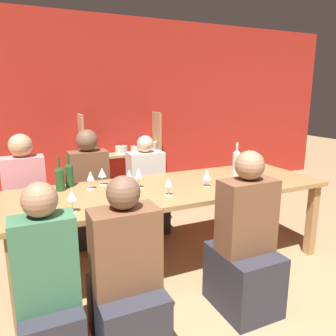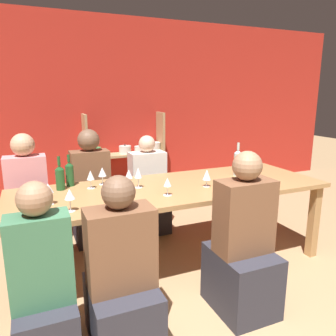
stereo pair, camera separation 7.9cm
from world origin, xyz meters
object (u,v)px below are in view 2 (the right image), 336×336
dining_table (172,194)px  person_far_a (92,200)px  wine_bottle_dark (60,177)px  wine_glass_empty_a (167,183)px  person_far_c (29,209)px  cell_phone (250,174)px  wine_glass_red_c (70,195)px  wine_glass_white_b (207,175)px  person_near_a (44,300)px  wine_glass_empty_c (102,172)px  wine_bottle_amber (238,162)px  wine_glass_red_b (138,173)px  wine_bottle_green (70,173)px  person_near_b (122,285)px  person_far_b (148,196)px  wine_glass_red_a (90,176)px  shelf_unit (127,169)px  person_near_c (242,254)px  wine_glass_empty_b (129,174)px  wine_glass_white_a (48,189)px

dining_table → person_far_a: 1.05m
wine_bottle_dark → wine_glass_empty_a: 0.95m
person_far_a → person_far_c: (-0.63, -0.03, -0.00)m
wine_bottle_dark → cell_phone: 1.88m
wine_bottle_dark → wine_glass_red_c: (0.01, -0.58, 0.01)m
wine_glass_white_b → person_near_a: bearing=-155.4°
wine_bottle_dark → wine_glass_empty_c: (0.37, 0.02, 0.00)m
wine_bottle_amber → wine_bottle_dark: bearing=173.9°
wine_glass_red_c → cell_phone: bearing=11.2°
wine_glass_red_b → wine_glass_empty_c: 0.36m
wine_bottle_green → wine_glass_white_b: size_ratio=1.82×
person_near_b → person_far_b: 1.81m
wine_bottle_green → person_near_b: person_near_b is taller
wine_glass_red_a → wine_glass_white_b: 1.04m
shelf_unit → person_near_c: shelf_unit is taller
wine_glass_red_a → wine_glass_red_c: size_ratio=0.98×
wine_bottle_green → wine_glass_empty_b: bearing=-28.9°
wine_glass_red_c → person_far_a: size_ratio=0.14×
wine_glass_white_b → cell_phone: size_ratio=0.98×
wine_glass_empty_c → cell_phone: wine_glass_empty_c is taller
wine_glass_white_b → wine_glass_empty_b: size_ratio=0.96×
wine_glass_white_a → wine_glass_white_b: (1.34, -0.05, -0.02)m
wine_glass_white_a → wine_glass_empty_c: 0.63m
wine_bottle_green → wine_bottle_amber: 1.65m
person_far_a → person_far_c: person_far_a is taller
person_near_a → person_near_b: size_ratio=1.01×
wine_glass_empty_b → person_near_c: (0.57, -0.94, -0.44)m
dining_table → person_near_c: person_near_c is taller
person_near_a → wine_glass_red_b: bearing=45.2°
wine_glass_red_c → person_near_b: 0.73m
wine_glass_red_c → person_near_a: 0.72m
wine_bottle_green → wine_glass_white_b: bearing=-24.5°
wine_bottle_dark → wine_glass_red_b: wine_bottle_dark is taller
wine_glass_red_a → wine_glass_empty_b: size_ratio=0.99×
wine_bottle_amber → wine_glass_white_b: 0.55m
dining_table → wine_glass_red_c: size_ratio=16.95×
wine_glass_red_c → wine_glass_empty_c: (0.36, 0.61, -0.01)m
wine_bottle_dark → person_near_c: person_near_c is taller
wine_bottle_dark → wine_glass_red_b: bearing=-17.8°
wine_glass_red_b → person_near_a: (-0.87, -0.87, -0.47)m
wine_bottle_amber → wine_glass_red_a: size_ratio=2.08×
wine_glass_white_a → cell_phone: size_ratio=1.02×
shelf_unit → person_near_c: size_ratio=1.07×
cell_phone → person_far_c: size_ratio=0.13×
wine_glass_empty_b → person_near_a: (-0.79, -0.91, -0.46)m
wine_bottle_amber → person_far_a: size_ratio=0.28×
wine_bottle_amber → cell_phone: wine_bottle_amber is taller
wine_bottle_dark → wine_glass_red_c: 0.58m
dining_table → cell_phone: cell_phone is taller
wine_bottle_green → person_far_a: person_far_a is taller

